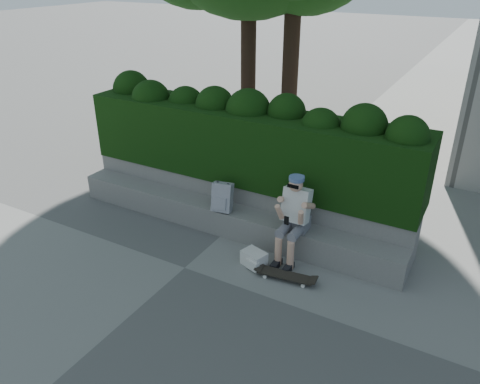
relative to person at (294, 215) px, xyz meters
The scene contains 8 objects.
ground 1.84m from the person, 140.54° to the right, with size 80.00×80.00×0.00m, color slate.
bench_ledge 1.41m from the person, behind, with size 6.00×0.45×0.45m, color gray.
planter_wall 1.50m from the person, 153.17° to the left, with size 6.00×0.50×0.75m, color gray.
hedge 1.68m from the person, 145.82° to the left, with size 6.00×1.00×1.20m, color black.
person is the anchor object (origin of this frame).
skateboard 0.91m from the person, 75.31° to the right, with size 0.84×0.30×0.09m.
backpack_plaid 1.32m from the person, behind, with size 0.33×0.17×0.48m, color silver.
backpack_ground 0.90m from the person, 130.91° to the right, with size 0.36×0.25×0.23m, color silver.
Camera 1 is at (3.60, -4.68, 4.16)m, focal length 35.00 mm.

